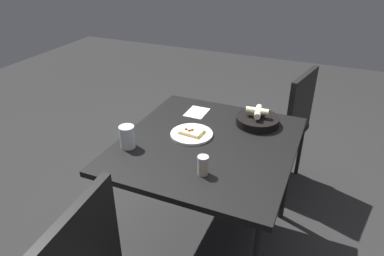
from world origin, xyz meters
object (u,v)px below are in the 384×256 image
(dining_table, at_px, (207,153))
(pepper_shaker, at_px, (203,166))
(bread_basket, at_px, (258,119))
(chair_far, at_px, (282,122))
(beer_glass, at_px, (127,138))
(pizza_plate, at_px, (192,134))

(dining_table, xyz_separation_m, pepper_shaker, (-0.28, -0.08, 0.11))
(dining_table, relative_size, bread_basket, 3.95)
(dining_table, relative_size, chair_far, 1.07)
(bread_basket, distance_m, chair_far, 0.58)
(beer_glass, bearing_deg, pizza_plate, -46.69)
(pizza_plate, bearing_deg, bread_basket, -47.77)
(dining_table, distance_m, beer_glass, 0.44)
(bread_basket, xyz_separation_m, chair_far, (0.52, -0.08, -0.25))
(pizza_plate, relative_size, beer_glass, 1.96)
(pizza_plate, distance_m, beer_glass, 0.35)
(dining_table, height_order, bread_basket, bread_basket)
(pizza_plate, bearing_deg, pepper_shaker, -148.36)
(dining_table, bearing_deg, bread_basket, -32.57)
(pepper_shaker, bearing_deg, bread_basket, -10.75)
(beer_glass, bearing_deg, pepper_shaker, -98.52)
(dining_table, xyz_separation_m, bread_basket, (0.30, -0.19, 0.10))
(dining_table, relative_size, pizza_plate, 4.19)
(dining_table, bearing_deg, beer_glass, 120.14)
(beer_glass, height_order, pepper_shaker, beer_glass)
(pizza_plate, distance_m, chair_far, 0.91)
(dining_table, distance_m, pepper_shaker, 0.31)
(pizza_plate, bearing_deg, chair_far, -25.36)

